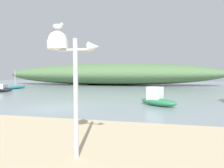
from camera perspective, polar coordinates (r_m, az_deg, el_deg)
ground_plane at (r=13.25m, az=-18.24°, el=-7.17°), size 120.00×120.00×0.00m
distant_hill at (r=41.80m, az=-1.40°, el=3.19°), size 51.61×12.38×5.02m
mast_structure at (r=4.63m, az=-15.16°, el=9.50°), size 1.33×0.51×3.18m
seagull_on_radar at (r=4.83m, az=-16.93°, el=17.43°), size 0.28×0.23×0.22m
motorboat_far_right at (r=13.65m, az=14.28°, el=-4.74°), size 2.96×2.48×1.41m
sailboat_centre_water at (r=33.65m, az=-28.67°, el=-0.90°), size 2.24×3.65×3.16m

